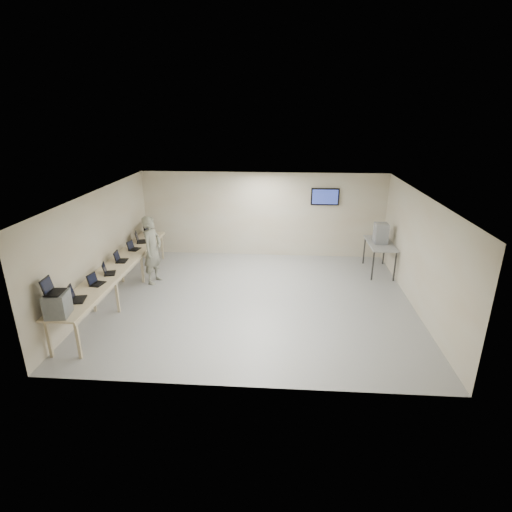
# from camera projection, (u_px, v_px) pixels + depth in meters

# --- Properties ---
(room) EXTENTS (8.01, 7.01, 2.81)m
(room) POSITION_uv_depth(u_px,v_px,m) (257.00, 248.00, 10.01)
(room) COLOR #A4A4A4
(room) RESTS_ON ground
(workbench) EXTENTS (0.76, 6.00, 0.90)m
(workbench) POSITION_uv_depth(u_px,v_px,m) (118.00, 267.00, 10.40)
(workbench) COLOR beige
(workbench) RESTS_ON ground
(equipment_box) EXTENTS (0.47, 0.52, 0.48)m
(equipment_box) POSITION_uv_depth(u_px,v_px,m) (57.00, 304.00, 7.72)
(equipment_box) COLOR gray
(equipment_box) RESTS_ON workbench
(laptop_on_box) EXTENTS (0.34, 0.41, 0.30)m
(laptop_on_box) POSITION_uv_depth(u_px,v_px,m) (51.00, 289.00, 7.61)
(laptop_on_box) COLOR black
(laptop_on_box) RESTS_ON equipment_box
(laptop_0) EXTENTS (0.41, 0.45, 0.31)m
(laptop_0) POSITION_uv_depth(u_px,v_px,m) (75.00, 297.00, 8.39)
(laptop_0) COLOR black
(laptop_0) RESTS_ON workbench
(laptop_1) EXTENTS (0.33, 0.37, 0.26)m
(laptop_1) POSITION_uv_depth(u_px,v_px,m) (95.00, 282.00, 9.16)
(laptop_1) COLOR black
(laptop_1) RESTS_ON workbench
(laptop_2) EXTENTS (0.38, 0.41, 0.27)m
(laptop_2) POSITION_uv_depth(u_px,v_px,m) (107.00, 271.00, 9.75)
(laptop_2) COLOR black
(laptop_2) RESTS_ON workbench
(laptop_3) EXTENTS (0.31, 0.37, 0.28)m
(laptop_3) POSITION_uv_depth(u_px,v_px,m) (120.00, 259.00, 10.56)
(laptop_3) COLOR black
(laptop_3) RESTS_ON workbench
(laptop_4) EXTENTS (0.32, 0.37, 0.26)m
(laptop_4) POSITION_uv_depth(u_px,v_px,m) (133.00, 247.00, 11.44)
(laptop_4) COLOR black
(laptop_4) RESTS_ON workbench
(laptop_5) EXTENTS (0.42, 0.46, 0.31)m
(laptop_5) POSITION_uv_depth(u_px,v_px,m) (140.00, 239.00, 12.10)
(laptop_5) COLOR black
(laptop_5) RESTS_ON workbench
(monitor_near) EXTENTS (0.21, 0.47, 0.46)m
(monitor_near) POSITION_uv_depth(u_px,v_px,m) (147.00, 228.00, 12.54)
(monitor_near) COLOR black
(monitor_near) RESTS_ON workbench
(monitor_far) EXTENTS (0.21, 0.47, 0.46)m
(monitor_far) POSITION_uv_depth(u_px,v_px,m) (150.00, 225.00, 12.85)
(monitor_far) COLOR black
(monitor_far) RESTS_ON workbench
(soldier) EXTENTS (0.61, 0.80, 1.94)m
(soldier) POSITION_uv_depth(u_px,v_px,m) (152.00, 250.00, 11.21)
(soldier) COLOR #5E6553
(soldier) RESTS_ON ground
(side_table) EXTENTS (0.73, 1.55, 0.93)m
(side_table) POSITION_uv_depth(u_px,v_px,m) (380.00, 245.00, 11.97)
(side_table) COLOR gray
(side_table) RESTS_ON ground
(storage_bins) EXTENTS (0.38, 0.42, 0.60)m
(storage_bins) POSITION_uv_depth(u_px,v_px,m) (381.00, 233.00, 11.84)
(storage_bins) COLOR #999DA5
(storage_bins) RESTS_ON side_table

